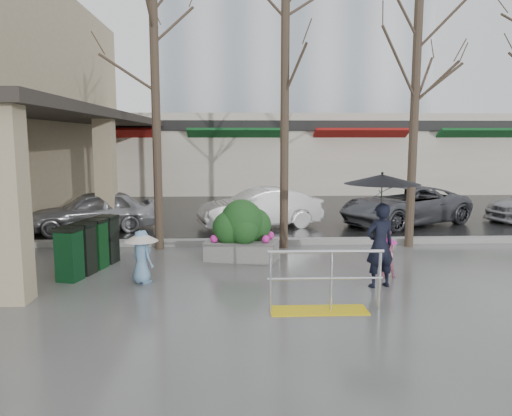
{
  "coord_description": "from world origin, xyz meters",
  "views": [
    {
      "loc": [
        -0.09,
        -9.04,
        2.83
      ],
      "look_at": [
        0.4,
        1.78,
        1.3
      ],
      "focal_mm": 35.0,
      "sensor_mm": 36.0,
      "label": 1
    }
  ],
  "objects": [
    {
      "name": "woman",
      "position": [
        2.67,
        0.09,
        1.44
      ],
      "size": [
        1.43,
        1.43,
        2.2
      ],
      "rotation": [
        0.0,
        0.0,
        3.41
      ],
      "color": "black",
      "rests_on": "ground"
    },
    {
      "name": "pillar_front",
      "position": [
        -3.9,
        -0.5,
        1.75
      ],
      "size": [
        0.55,
        0.55,
        3.5
      ],
      "primitive_type": "cube",
      "color": "tan",
      "rests_on": "ground"
    },
    {
      "name": "ground",
      "position": [
        0.0,
        0.0,
        0.0
      ],
      "size": [
        120.0,
        120.0,
        0.0
      ],
      "primitive_type": "plane",
      "color": "#51514F",
      "rests_on": "ground"
    },
    {
      "name": "car_c",
      "position": [
        5.51,
        6.92,
        0.63
      ],
      "size": [
        4.99,
        3.9,
        1.26
      ],
      "primitive_type": "imported",
      "rotation": [
        0.0,
        0.0,
        -1.11
      ],
      "color": "#525459",
      "rests_on": "ground"
    },
    {
      "name": "child_blue",
      "position": [
        -1.89,
        0.55,
        0.65
      ],
      "size": [
        0.67,
        0.67,
        1.06
      ],
      "rotation": [
        0.0,
        0.0,
        2.4
      ],
      "color": "#6892B9",
      "rests_on": "ground"
    },
    {
      "name": "storefront_row",
      "position": [
        2.0,
        17.97,
        2.01
      ],
      "size": [
        34.0,
        6.74,
        4.0
      ],
      "color": "beige",
      "rests_on": "ground"
    },
    {
      "name": "car_b",
      "position": [
        0.75,
        6.53,
        0.63
      ],
      "size": [
        4.04,
        2.29,
        1.26
      ],
      "primitive_type": "imported",
      "rotation": [
        0.0,
        0.0,
        -1.31
      ],
      "color": "silver",
      "rests_on": "ground"
    },
    {
      "name": "pillar_back",
      "position": [
        -3.9,
        6.0,
        1.75
      ],
      "size": [
        0.55,
        0.55,
        3.5
      ],
      "primitive_type": "cube",
      "color": "tan",
      "rests_on": "ground"
    },
    {
      "name": "tree_mideast",
      "position": [
        4.5,
        3.6,
        4.86
      ],
      "size": [
        3.2,
        3.2,
        6.5
      ],
      "color": "#382B21",
      "rests_on": "ground"
    },
    {
      "name": "child_pink",
      "position": [
        3.0,
        0.81,
        0.55
      ],
      "size": [
        0.5,
        0.49,
        0.99
      ],
      "rotation": [
        0.0,
        0.0,
        3.08
      ],
      "color": "pink",
      "rests_on": "ground"
    },
    {
      "name": "curb",
      "position": [
        0.0,
        4.0,
        0.07
      ],
      "size": [
        120.0,
        0.3,
        0.15
      ],
      "primitive_type": "cube",
      "color": "gray",
      "rests_on": "ground"
    },
    {
      "name": "office_tower",
      "position": [
        4.0,
        30.0,
        12.5
      ],
      "size": [
        18.0,
        12.0,
        25.0
      ],
      "primitive_type": "cube",
      "color": "#8C99A8",
      "rests_on": "ground"
    },
    {
      "name": "tree_west",
      "position": [
        -2.0,
        3.6,
        5.08
      ],
      "size": [
        3.2,
        3.2,
        6.8
      ],
      "color": "#382B21",
      "rests_on": "ground"
    },
    {
      "name": "street_asphalt",
      "position": [
        0.0,
        22.0,
        0.01
      ],
      "size": [
        120.0,
        36.0,
        0.01
      ],
      "primitive_type": "cube",
      "color": "black",
      "rests_on": "ground"
    },
    {
      "name": "canopy_slab",
      "position": [
        -4.8,
        8.0,
        3.62
      ],
      "size": [
        2.8,
        18.0,
        0.25
      ],
      "primitive_type": "cube",
      "color": "#2D2823",
      "rests_on": "pillar_front"
    },
    {
      "name": "car_a",
      "position": [
        -4.35,
        6.13,
        0.63
      ],
      "size": [
        3.97,
        2.51,
        1.26
      ],
      "primitive_type": "imported",
      "rotation": [
        0.0,
        0.0,
        -1.27
      ],
      "color": "#A1A2A6",
      "rests_on": "ground"
    },
    {
      "name": "news_boxes",
      "position": [
        -3.17,
        1.51,
        0.54
      ],
      "size": [
        0.91,
        1.98,
        1.08
      ],
      "rotation": [
        0.0,
        0.0,
        -0.26
      ],
      "color": "#0C3619",
      "rests_on": "ground"
    },
    {
      "name": "tree_midwest",
      "position": [
        1.2,
        3.6,
        5.23
      ],
      "size": [
        3.2,
        3.2,
        7.0
      ],
      "color": "#382B21",
      "rests_on": "ground"
    },
    {
      "name": "handrail",
      "position": [
        1.36,
        -1.2,
        0.38
      ],
      "size": [
        1.9,
        0.5,
        1.03
      ],
      "color": "yellow",
      "rests_on": "ground"
    },
    {
      "name": "planter",
      "position": [
        0.1,
        2.35,
        0.68
      ],
      "size": [
        1.78,
        1.2,
        1.42
      ],
      "rotation": [
        0.0,
        0.0,
        -0.25
      ],
      "color": "slate",
      "rests_on": "ground"
    }
  ]
}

